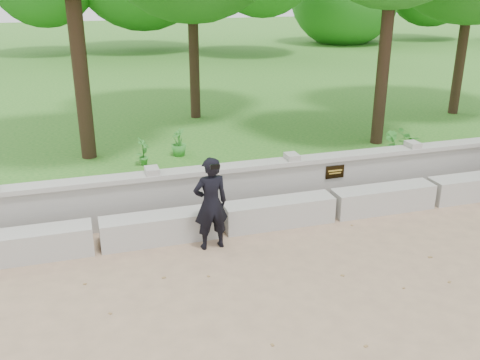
# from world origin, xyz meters

# --- Properties ---
(ground) EXTENTS (80.00, 80.00, 0.00)m
(ground) POSITION_xyz_m (0.00, 0.00, 0.00)
(ground) COLOR #A08162
(ground) RESTS_ON ground
(lawn) EXTENTS (40.00, 22.00, 0.25)m
(lawn) POSITION_xyz_m (0.00, 14.00, 0.12)
(lawn) COLOR #1D611A
(lawn) RESTS_ON ground
(concrete_bench) EXTENTS (11.90, 0.45, 0.45)m
(concrete_bench) POSITION_xyz_m (0.00, 1.90, 0.22)
(concrete_bench) COLOR #A8A59E
(concrete_bench) RESTS_ON ground
(parapet_wall) EXTENTS (12.50, 0.35, 0.90)m
(parapet_wall) POSITION_xyz_m (0.00, 2.60, 0.46)
(parapet_wall) COLOR #9E9B95
(parapet_wall) RESTS_ON ground
(man_main) EXTENTS (0.56, 0.51, 1.48)m
(man_main) POSITION_xyz_m (-2.29, 1.45, 0.74)
(man_main) COLOR black
(man_main) RESTS_ON ground
(shrub_a) EXTENTS (0.34, 0.38, 0.61)m
(shrub_a) POSITION_xyz_m (-2.86, 4.94, 0.55)
(shrub_a) COLOR #36892E
(shrub_a) RESTS_ON lawn
(shrub_b) EXTENTS (0.36, 0.38, 0.54)m
(shrub_b) POSITION_xyz_m (2.47, 4.01, 0.52)
(shrub_b) COLOR #36892E
(shrub_b) RESTS_ON lawn
(shrub_c) EXTENTS (0.78, 0.76, 0.65)m
(shrub_c) POSITION_xyz_m (2.67, 3.66, 0.58)
(shrub_c) COLOR #36892E
(shrub_c) RESTS_ON lawn
(shrub_d) EXTENTS (0.36, 0.39, 0.62)m
(shrub_d) POSITION_xyz_m (-2.03, 5.37, 0.56)
(shrub_d) COLOR #36892E
(shrub_d) RESTS_ON lawn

